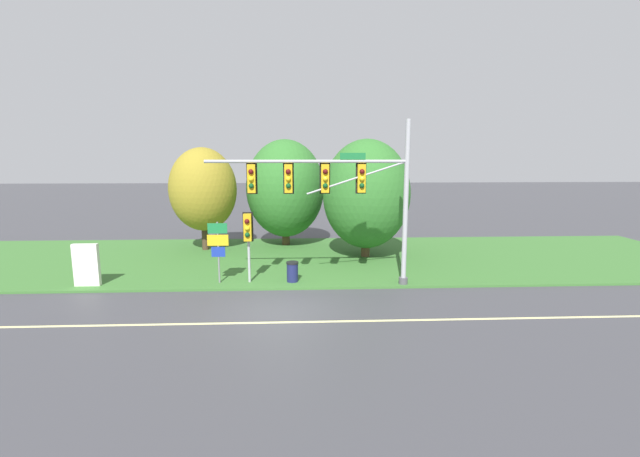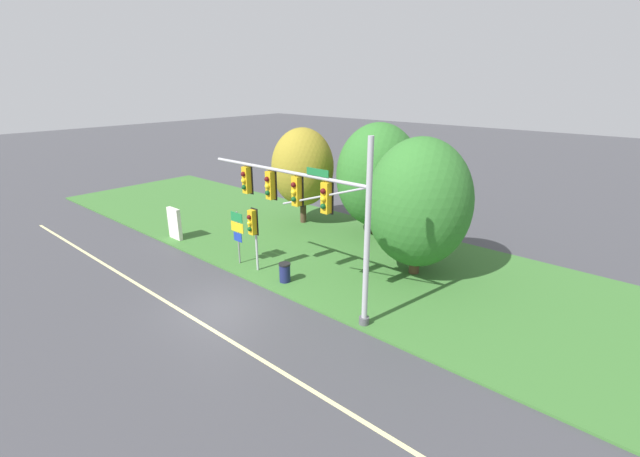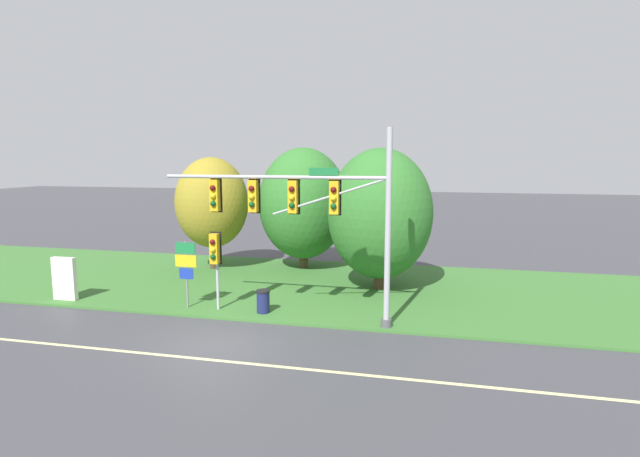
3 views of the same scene
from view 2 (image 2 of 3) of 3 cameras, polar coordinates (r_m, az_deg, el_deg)
name	(u,v)px [view 2 (image 2 of 3)]	position (r m, az deg, el deg)	size (l,w,h in m)	color
ground_plane	(219,308)	(18.98, -13.35, -10.24)	(160.00, 160.00, 0.00)	#3D3D42
lane_stripe	(194,319)	(18.42, -16.41, -11.48)	(36.00, 0.16, 0.01)	beige
grass_verge	(340,251)	(24.09, 2.64, -3.05)	(48.00, 11.50, 0.10)	#386B2D
traffic_signal_mast	(308,203)	(17.21, -1.65, 3.46)	(8.89, 0.49, 7.29)	#9EA0A5
pedestrian_signal_near_kerb	(253,226)	(20.93, -8.93, 0.30)	(0.46, 0.55, 3.25)	#9EA0A5
route_sign_post	(238,230)	(22.18, -10.94, -0.21)	(0.95, 0.08, 2.81)	slate
tree_nearest_road	(303,167)	(27.94, -2.33, 8.15)	(4.04, 4.04, 6.26)	#423021
tree_left_of_mast	(378,176)	(25.95, 7.72, 7.00)	(4.99, 4.99, 6.79)	#4C3823
tree_behind_signpost	(419,203)	(20.66, 13.07, 3.33)	(4.93, 4.93, 6.68)	#4C3823
info_kiosk	(175,224)	(26.98, -18.81, 0.61)	(1.10, 0.24, 1.90)	silver
trash_bin	(285,272)	(20.36, -4.72, -5.84)	(0.56, 0.56, 0.93)	#191E4C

